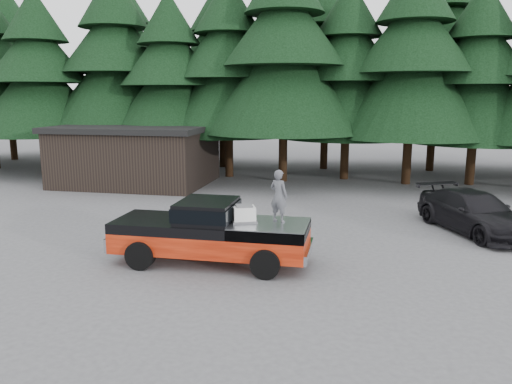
% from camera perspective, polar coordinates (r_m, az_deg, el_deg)
% --- Properties ---
extents(ground, '(120.00, 120.00, 0.00)m').
position_cam_1_polar(ground, '(15.33, -1.39, -7.97)').
color(ground, '#4F4F52').
rests_on(ground, ground).
extents(pickup_truck, '(6.00, 2.04, 1.33)m').
position_cam_1_polar(pickup_truck, '(15.11, -5.18, -5.65)').
color(pickup_truck, red).
rests_on(pickup_truck, ground).
extents(truck_cab, '(1.66, 1.90, 0.59)m').
position_cam_1_polar(truck_cab, '(14.89, -5.61, -2.09)').
color(truck_cab, black).
rests_on(truck_cab, pickup_truck).
extents(air_compressor, '(0.78, 0.72, 0.43)m').
position_cam_1_polar(air_compressor, '(14.62, -1.37, -2.59)').
color(air_compressor, silver).
rests_on(air_compressor, pickup_truck).
extents(man_on_bed, '(0.67, 0.56, 1.55)m').
position_cam_1_polar(man_on_bed, '(14.52, 2.62, -0.44)').
color(man_on_bed, '#505157').
rests_on(man_on_bed, pickup_truck).
extents(parked_car, '(4.13, 5.57, 1.50)m').
position_cam_1_polar(parked_car, '(20.04, 23.65, -2.11)').
color(parked_car, black).
rests_on(parked_car, ground).
extents(utility_building, '(8.40, 6.40, 3.30)m').
position_cam_1_polar(utility_building, '(29.05, -13.51, 4.20)').
color(utility_building, black).
rests_on(utility_building, ground).
extents(treeline, '(60.15, 16.05, 17.50)m').
position_cam_1_polar(treeline, '(31.56, 6.64, 15.97)').
color(treeline, black).
rests_on(treeline, ground).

